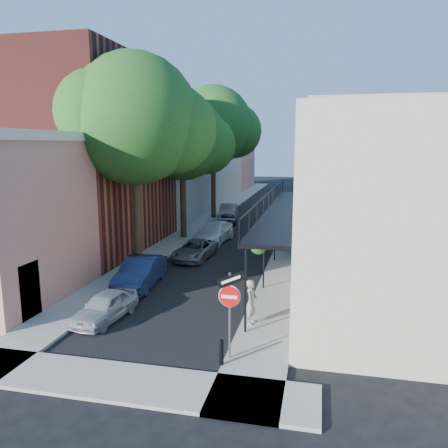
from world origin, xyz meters
The scene contains 19 objects.
ground centered at (0.00, 0.00, 0.00)m, with size 160.00×160.00×0.00m, color black.
road_surface centered at (0.00, 30.00, 0.01)m, with size 6.00×64.00×0.01m, color black.
sidewalk_left centered at (-4.00, 30.00, 0.06)m, with size 2.00×64.00×0.12m, color gray.
sidewalk_right centered at (4.00, 30.00, 0.06)m, with size 2.00×64.00×0.12m, color gray.
sidewalk_cross centered at (0.00, -1.00, 0.06)m, with size 12.00×2.00×0.12m, color gray.
buildings_left centered at (-9.30, 28.76, 4.94)m, with size 10.10×59.10×12.00m.
buildings_right centered at (8.99, 29.49, 4.42)m, with size 9.80×55.00×10.00m.
sign_post centered at (3.16, 0.97, 2.04)m, with size 0.89×0.17×2.99m.
bollard centered at (3.00, 0.50, 0.52)m, with size 0.14×0.14×0.80m, color black.
oak_near centered at (-3.37, 10.26, 7.88)m, with size 7.48×6.80×11.42m.
oak_mid centered at (-3.42, 18.23, 7.06)m, with size 6.60×6.00×10.20m.
oak_far centered at (-3.35, 27.27, 8.26)m, with size 7.70×7.00×11.90m.
parked_car_a centered at (-2.23, 3.13, 0.56)m, with size 1.32×3.27×1.11m, color #969FA7.
parked_car_b centered at (-2.51, 7.20, 0.70)m, with size 1.49×4.27×1.41m, color #162445.
parked_car_c centered at (-1.40, 12.71, 0.55)m, with size 1.84×3.99×1.11m, color #5B5D63.
parked_car_d centered at (-1.40, 17.38, 0.69)m, with size 1.93×4.75×1.38m, color white.
parked_car_e centered at (-1.66, 22.76, 0.56)m, with size 1.33×3.30×1.12m, color black.
parked_car_f centered at (-2.37, 26.80, 0.69)m, with size 1.45×4.17×1.37m, color gray.
pedestrian centered at (3.40, 3.77, 0.97)m, with size 0.62×0.41×1.70m, color gray.
Camera 1 is at (5.75, -11.53, 6.77)m, focal length 35.00 mm.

